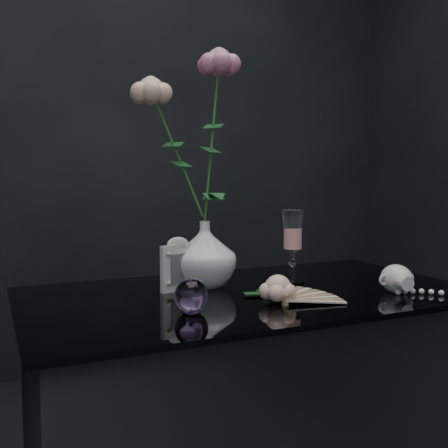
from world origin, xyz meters
name	(u,v)px	position (x,y,z in m)	size (l,w,h in m)	color
table	(251,446)	(0.00, 0.05, 0.38)	(1.05, 0.58, 0.76)	black
vase	(205,254)	(-0.08, 0.15, 0.84)	(0.16, 0.16, 0.16)	white
wine_glass	(293,247)	(0.14, 0.09, 0.86)	(0.06, 0.06, 0.19)	white
picture_frame	(178,264)	(-0.16, 0.13, 0.83)	(0.10, 0.07, 0.13)	silver
paperweight	(191,295)	(-0.20, -0.07, 0.80)	(0.07, 0.07, 0.07)	#B387DC
paper_fan	(285,299)	(0.00, -0.10, 0.78)	(0.26, 0.21, 0.03)	beige
loose_rose	(278,289)	(0.00, -0.07, 0.79)	(0.14, 0.18, 0.06)	#FFBAA4
pearl_jar	(397,278)	(0.30, -0.10, 0.80)	(0.23, 0.25, 0.07)	silver
roses	(193,133)	(-0.11, 0.15, 1.14)	(0.25, 0.12, 0.47)	#DCB095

